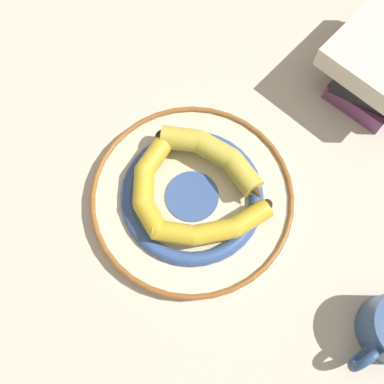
{
  "coord_description": "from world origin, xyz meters",
  "views": [
    {
      "loc": [
        0.03,
        -0.21,
        0.67
      ],
      "look_at": [
        0.03,
        0.02,
        0.04
      ],
      "focal_mm": 42.0,
      "sensor_mm": 36.0,
      "label": 1
    }
  ],
  "objects_px": {
    "banana_b": "(215,155)",
    "banana_c": "(149,185)",
    "banana_a": "(211,228)",
    "decorative_bowl": "(192,197)"
  },
  "relations": [
    {
      "from": "banana_b",
      "to": "banana_a",
      "type": "bearing_deg",
      "value": 118.6
    },
    {
      "from": "banana_c",
      "to": "banana_b",
      "type": "bearing_deg",
      "value": 116.23
    },
    {
      "from": "banana_a",
      "to": "banana_b",
      "type": "xyz_separation_m",
      "value": [
        0.01,
        0.11,
        0.0
      ]
    },
    {
      "from": "decorative_bowl",
      "to": "banana_b",
      "type": "xyz_separation_m",
      "value": [
        0.03,
        0.05,
        0.04
      ]
    },
    {
      "from": "decorative_bowl",
      "to": "banana_a",
      "type": "distance_m",
      "value": 0.07
    },
    {
      "from": "banana_b",
      "to": "banana_c",
      "type": "relative_size",
      "value": 1.0
    },
    {
      "from": "banana_c",
      "to": "decorative_bowl",
      "type": "bearing_deg",
      "value": 83.81
    },
    {
      "from": "decorative_bowl",
      "to": "banana_a",
      "type": "xyz_separation_m",
      "value": [
        0.03,
        -0.06,
        0.03
      ]
    },
    {
      "from": "decorative_bowl",
      "to": "banana_c",
      "type": "bearing_deg",
      "value": 173.97
    },
    {
      "from": "banana_a",
      "to": "banana_c",
      "type": "xyz_separation_m",
      "value": [
        -0.09,
        0.07,
        0.0
      ]
    }
  ]
}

